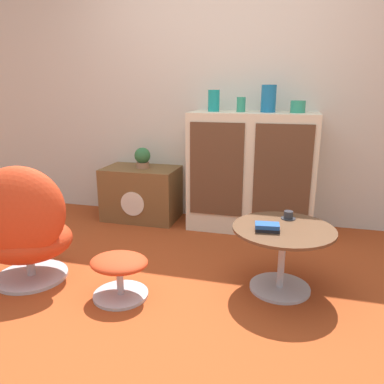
% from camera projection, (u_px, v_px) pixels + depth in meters
% --- Properties ---
extents(ground_plane, '(12.00, 12.00, 0.00)m').
position_uv_depth(ground_plane, '(172.00, 296.00, 2.41)').
color(ground_plane, '#9E3D19').
extents(wall_back, '(6.40, 0.06, 2.60)m').
position_uv_depth(wall_back, '(222.00, 87.00, 3.57)').
color(wall_back, beige).
rests_on(wall_back, ground_plane).
extents(sideboard, '(1.13, 0.47, 1.09)m').
position_uv_depth(sideboard, '(251.00, 172.00, 3.44)').
color(sideboard, beige).
rests_on(sideboard, ground_plane).
extents(tv_console, '(0.73, 0.48, 0.53)m').
position_uv_depth(tv_console, '(142.00, 193.00, 3.79)').
color(tv_console, brown).
rests_on(tv_console, ground_plane).
extents(egg_chair, '(0.76, 0.73, 0.84)m').
position_uv_depth(egg_chair, '(23.00, 228.00, 2.48)').
color(egg_chair, '#B7B7BC').
rests_on(egg_chair, ground_plane).
extents(ottoman, '(0.37, 0.35, 0.28)m').
position_uv_depth(ottoman, '(119.00, 269.00, 2.35)').
color(ottoman, '#B7B7BC').
rests_on(ottoman, ground_plane).
extents(coffee_table, '(0.65, 0.65, 0.44)m').
position_uv_depth(coffee_table, '(282.00, 247.00, 2.41)').
color(coffee_table, '#B7B7BC').
rests_on(coffee_table, ground_plane).
extents(vase_leftmost, '(0.10, 0.10, 0.19)m').
position_uv_depth(vase_leftmost, '(214.00, 101.00, 3.37)').
color(vase_leftmost, teal).
rests_on(vase_leftmost, sideboard).
extents(vase_inner_left, '(0.08, 0.08, 0.13)m').
position_uv_depth(vase_inner_left, '(241.00, 105.00, 3.32)').
color(vase_inner_left, '#2D8E6B').
rests_on(vase_inner_left, sideboard).
extents(vase_inner_right, '(0.13, 0.13, 0.23)m').
position_uv_depth(vase_inner_right, '(269.00, 99.00, 3.24)').
color(vase_inner_right, '#196699').
rests_on(vase_inner_right, sideboard).
extents(vase_rightmost, '(0.13, 0.13, 0.10)m').
position_uv_depth(vase_rightmost, '(298.00, 107.00, 3.20)').
color(vase_rightmost, '#2D8E6B').
rests_on(vase_rightmost, sideboard).
extents(potted_plant, '(0.16, 0.16, 0.20)m').
position_uv_depth(potted_plant, '(142.00, 157.00, 3.69)').
color(potted_plant, '#996B4C').
rests_on(potted_plant, tv_console).
extents(teacup, '(0.10, 0.10, 0.05)m').
position_uv_depth(teacup, '(288.00, 216.00, 2.53)').
color(teacup, '#2D2D33').
rests_on(teacup, coffee_table).
extents(book_stack, '(0.16, 0.11, 0.05)m').
position_uv_depth(book_stack, '(267.00, 227.00, 2.31)').
color(book_stack, black).
rests_on(book_stack, coffee_table).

